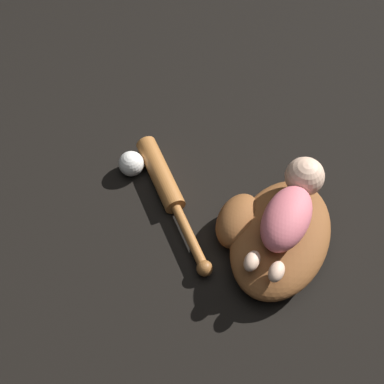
# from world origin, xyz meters

# --- Properties ---
(ground_plane) EXTENTS (6.00, 6.00, 0.00)m
(ground_plane) POSITION_xyz_m (0.00, 0.00, 0.00)
(ground_plane) COLOR black
(baseball_glove) EXTENTS (0.44, 0.38, 0.10)m
(baseball_glove) POSITION_xyz_m (-0.04, 0.02, 0.05)
(baseball_glove) COLOR brown
(baseball_glove) RESTS_ON ground
(baby_figure) EXTENTS (0.34, 0.22, 0.10)m
(baby_figure) POSITION_xyz_m (-0.01, -0.01, 0.15)
(baby_figure) COLOR #D16670
(baby_figure) RESTS_ON baseball_glove
(baseball_bat) EXTENTS (0.44, 0.23, 0.06)m
(baseball_bat) POSITION_xyz_m (0.12, 0.31, 0.03)
(baseball_bat) COLOR #9E602D
(baseball_bat) RESTS_ON ground
(baseball) EXTENTS (0.07, 0.07, 0.07)m
(baseball) POSITION_xyz_m (0.20, 0.41, 0.04)
(baseball) COLOR white
(baseball) RESTS_ON ground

